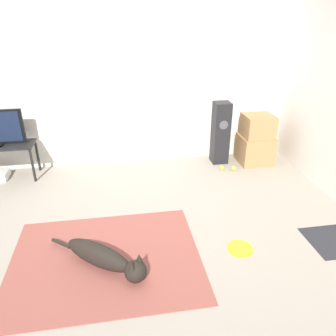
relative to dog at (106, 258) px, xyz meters
name	(u,v)px	position (x,y,z in m)	size (l,w,h in m)	color
ground_plane	(130,245)	(0.24, 0.30, -0.12)	(12.00, 12.00, 0.00)	#9E9384
wall_back	(117,79)	(0.24, 2.40, 1.16)	(8.00, 0.06, 2.55)	silver
area_rug	(106,259)	(-0.01, 0.12, -0.11)	(1.79, 1.41, 0.01)	#934C42
dog	(106,258)	(0.00, 0.00, 0.00)	(0.90, 0.76, 0.26)	black
frisbee	(240,248)	(1.31, 0.05, -0.11)	(0.25, 0.25, 0.03)	yellow
cardboard_box_lower	(255,149)	(2.27, 2.01, 0.09)	(0.49, 0.47, 0.42)	#A87A4C
cardboard_box_upper	(258,126)	(2.27, 2.01, 0.47)	(0.44, 0.42, 0.33)	#A87A4C
floor_speaker	(220,133)	(1.73, 2.12, 0.35)	(0.24, 0.24, 0.94)	black
tennis_ball_by_boxes	(222,168)	(1.69, 1.81, -0.09)	(0.07, 0.07, 0.07)	#C6E033
tennis_ball_near_speaker	(234,168)	(1.86, 1.76, -0.09)	(0.07, 0.07, 0.07)	#C6E033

